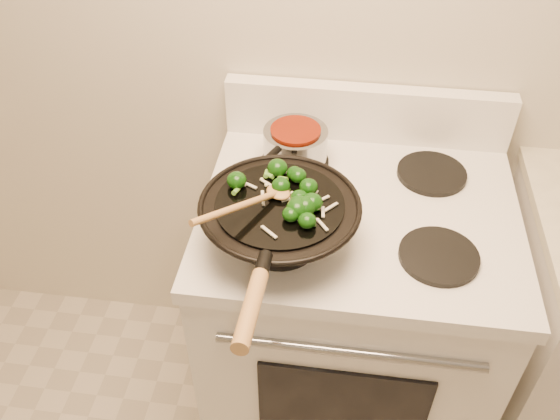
# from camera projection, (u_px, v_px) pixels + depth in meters

# --- Properties ---
(stove) EXTENTS (0.78, 0.67, 1.08)m
(stove) POSITION_uv_depth(u_px,v_px,m) (347.00, 319.00, 1.76)
(stove) COLOR white
(stove) RESTS_ON ground
(wok) EXTENTS (0.36, 0.60, 0.17)m
(wok) POSITION_uv_depth(u_px,v_px,m) (279.00, 221.00, 1.31)
(wok) COLOR black
(wok) RESTS_ON stove
(stirfry) EXTENTS (0.25, 0.24, 0.04)m
(stirfry) POSITION_uv_depth(u_px,v_px,m) (292.00, 194.00, 1.28)
(stirfry) COLOR #0E3809
(stirfry) RESTS_ON wok
(wooden_spoon) EXTENTS (0.19, 0.23, 0.08)m
(wooden_spoon) POSITION_uv_depth(u_px,v_px,m) (255.00, 200.00, 1.25)
(wooden_spoon) COLOR #B38046
(wooden_spoon) RESTS_ON wok
(saucepan) EXTENTS (0.17, 0.26, 0.10)m
(saucepan) POSITION_uv_depth(u_px,v_px,m) (295.00, 145.00, 1.54)
(saucepan) COLOR gray
(saucepan) RESTS_ON stove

